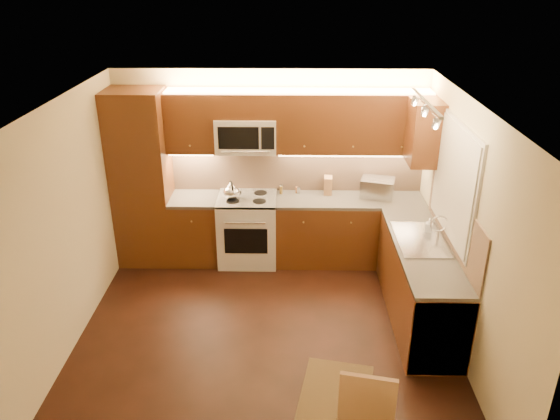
{
  "coord_description": "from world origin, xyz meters",
  "views": [
    {
      "loc": [
        0.25,
        -4.78,
        3.66
      ],
      "look_at": [
        0.15,
        0.55,
        1.25
      ],
      "focal_mm": 34.84,
      "sensor_mm": 36.0,
      "label": 1
    }
  ],
  "objects_px": {
    "sink": "(421,234)",
    "soap_bottle": "(429,225)",
    "dining_chair": "(367,408)",
    "stove": "(248,229)",
    "toaster_oven": "(377,188)",
    "knife_block": "(328,185)",
    "kettle": "(231,190)",
    "microwave": "(246,134)"
  },
  "relations": [
    {
      "from": "stove",
      "to": "toaster_oven",
      "type": "height_order",
      "value": "toaster_oven"
    },
    {
      "from": "stove",
      "to": "kettle",
      "type": "distance_m",
      "value": 0.62
    },
    {
      "from": "sink",
      "to": "soap_bottle",
      "type": "bearing_deg",
      "value": 56.95
    },
    {
      "from": "microwave",
      "to": "toaster_oven",
      "type": "height_order",
      "value": "microwave"
    },
    {
      "from": "kettle",
      "to": "toaster_oven",
      "type": "distance_m",
      "value": 1.89
    },
    {
      "from": "toaster_oven",
      "to": "knife_block",
      "type": "xyz_separation_m",
      "value": [
        -0.63,
        0.1,
        -0.01
      ]
    },
    {
      "from": "sink",
      "to": "toaster_oven",
      "type": "relative_size",
      "value": 2.07
    },
    {
      "from": "toaster_oven",
      "to": "microwave",
      "type": "bearing_deg",
      "value": -166.31
    },
    {
      "from": "sink",
      "to": "soap_bottle",
      "type": "relative_size",
      "value": 5.01
    },
    {
      "from": "kettle",
      "to": "toaster_oven",
      "type": "xyz_separation_m",
      "value": [
        1.88,
        0.16,
        -0.02
      ]
    },
    {
      "from": "kettle",
      "to": "dining_chair",
      "type": "xyz_separation_m",
      "value": [
        1.37,
        -3.13,
        -0.57
      ]
    },
    {
      "from": "knife_block",
      "to": "dining_chair",
      "type": "relative_size",
      "value": 0.24
    },
    {
      "from": "microwave",
      "to": "dining_chair",
      "type": "height_order",
      "value": "microwave"
    },
    {
      "from": "kettle",
      "to": "knife_block",
      "type": "xyz_separation_m",
      "value": [
        1.25,
        0.26,
        -0.03
      ]
    },
    {
      "from": "toaster_oven",
      "to": "dining_chair",
      "type": "relative_size",
      "value": 0.43
    },
    {
      "from": "dining_chair",
      "to": "sink",
      "type": "bearing_deg",
      "value": 79.65
    },
    {
      "from": "knife_block",
      "to": "soap_bottle",
      "type": "distance_m",
      "value": 1.56
    },
    {
      "from": "toaster_oven",
      "to": "dining_chair",
      "type": "bearing_deg",
      "value": -83.98
    },
    {
      "from": "sink",
      "to": "soap_bottle",
      "type": "distance_m",
      "value": 0.23
    },
    {
      "from": "microwave",
      "to": "sink",
      "type": "height_order",
      "value": "microwave"
    },
    {
      "from": "microwave",
      "to": "knife_block",
      "type": "xyz_separation_m",
      "value": [
        1.06,
        0.06,
        -0.7
      ]
    },
    {
      "from": "microwave",
      "to": "sink",
      "type": "bearing_deg",
      "value": -32.21
    },
    {
      "from": "stove",
      "to": "toaster_oven",
      "type": "relative_size",
      "value": 2.22
    },
    {
      "from": "microwave",
      "to": "dining_chair",
      "type": "distance_m",
      "value": 3.74
    },
    {
      "from": "soap_bottle",
      "to": "dining_chair",
      "type": "relative_size",
      "value": 0.18
    },
    {
      "from": "kettle",
      "to": "soap_bottle",
      "type": "distance_m",
      "value": 2.48
    },
    {
      "from": "sink",
      "to": "dining_chair",
      "type": "xyz_separation_m",
      "value": [
        -0.83,
        -2.07,
        -0.5
      ]
    },
    {
      "from": "stove",
      "to": "sink",
      "type": "bearing_deg",
      "value": -29.36
    },
    {
      "from": "microwave",
      "to": "soap_bottle",
      "type": "bearing_deg",
      "value": -26.66
    },
    {
      "from": "microwave",
      "to": "toaster_oven",
      "type": "bearing_deg",
      "value": -1.26
    },
    {
      "from": "kettle",
      "to": "dining_chair",
      "type": "bearing_deg",
      "value": -85.74
    },
    {
      "from": "sink",
      "to": "soap_bottle",
      "type": "height_order",
      "value": "soap_bottle"
    },
    {
      "from": "stove",
      "to": "soap_bottle",
      "type": "bearing_deg",
      "value": -23.68
    },
    {
      "from": "sink",
      "to": "knife_block",
      "type": "height_order",
      "value": "knife_block"
    },
    {
      "from": "sink",
      "to": "dining_chair",
      "type": "bearing_deg",
      "value": -111.77
    },
    {
      "from": "stove",
      "to": "knife_block",
      "type": "distance_m",
      "value": 1.21
    },
    {
      "from": "kettle",
      "to": "toaster_oven",
      "type": "height_order",
      "value": "kettle"
    },
    {
      "from": "toaster_oven",
      "to": "knife_block",
      "type": "relative_size",
      "value": 1.78
    },
    {
      "from": "stove",
      "to": "kettle",
      "type": "bearing_deg",
      "value": -162.29
    },
    {
      "from": "knife_block",
      "to": "soap_bottle",
      "type": "height_order",
      "value": "knife_block"
    },
    {
      "from": "toaster_oven",
      "to": "sink",
      "type": "bearing_deg",
      "value": -60.91
    },
    {
      "from": "kettle",
      "to": "toaster_oven",
      "type": "relative_size",
      "value": 0.6
    }
  ]
}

